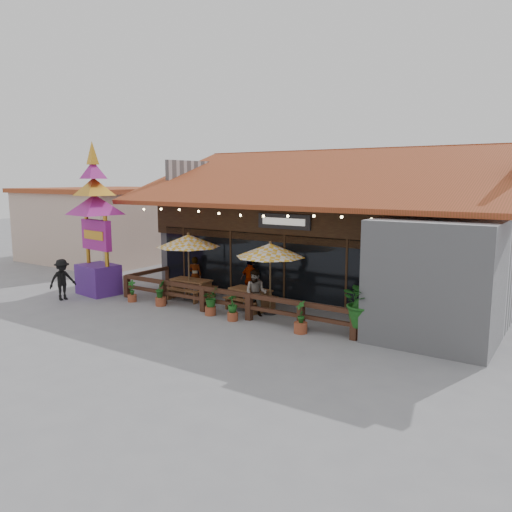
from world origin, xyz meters
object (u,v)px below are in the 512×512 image
Objects in this scene: umbrella_left at (188,241)px; thai_sign_tower at (95,209)px; tropical_plant at (364,303)px; picnic_table_left at (191,286)px; umbrella_right at (270,250)px; pedestrian at (62,280)px; picnic_table_right at (250,295)px.

umbrella_left is 4.17m from thai_sign_tower.
umbrella_left is 1.39× the size of tropical_plant.
umbrella_right is at bearing -2.71° from picnic_table_left.
pedestrian is at bearing -102.90° from thai_sign_tower.
tropical_plant is 1.18× the size of pedestrian.
tropical_plant is at bearing -69.00° from pedestrian.
tropical_plant is at bearing -6.75° from umbrella_left.
tropical_plant reaches higher than picnic_table_left.
umbrella_left is 3.44m from picnic_table_right.
thai_sign_tower is 11.66m from tropical_plant.
picnic_table_left is at bearing 61.57° from umbrella_left.
umbrella_left is 1.58× the size of picnic_table_left.
thai_sign_tower reaches higher than picnic_table_right.
umbrella_right is at bearing -10.56° from picnic_table_right.
tropical_plant is (11.39, 0.53, -2.45)m from thai_sign_tower.
umbrella_right is 8.55m from pedestrian.
pedestrian is (-0.34, -1.47, -2.73)m from thai_sign_tower.
picnic_table_left is at bearing 172.68° from tropical_plant.
pedestrian is (-7.94, -2.80, -1.46)m from umbrella_right.
pedestrian is at bearing -160.59° from umbrella_right.
picnic_table_left is 5.05m from thai_sign_tower.
picnic_table_right is at bearing -0.04° from picnic_table_left.
thai_sign_tower is (-7.61, -1.33, 1.27)m from umbrella_right.
tropical_plant is at bearing -7.32° from picnic_table_left.
umbrella_right is (3.88, -0.11, -0.05)m from umbrella_left.
umbrella_left reaches higher than pedestrian.
picnic_table_right is at bearing -55.56° from pedestrian.
tropical_plant is (4.75, -0.98, 0.60)m from picnic_table_right.
picnic_table_left is 7.71m from tropical_plant.
tropical_plant is 11.90m from pedestrian.
umbrella_right is at bearing 9.90° from thai_sign_tower.
picnic_table_left is 5.08m from pedestrian.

